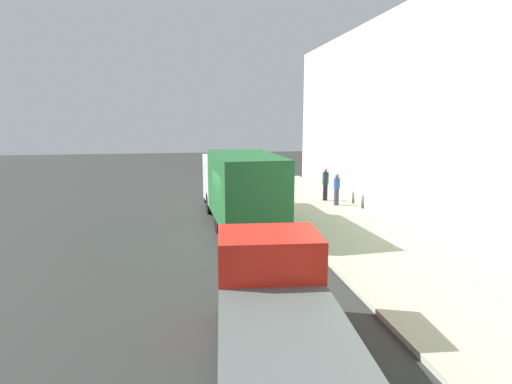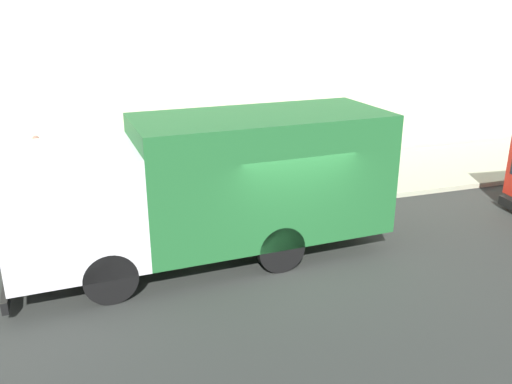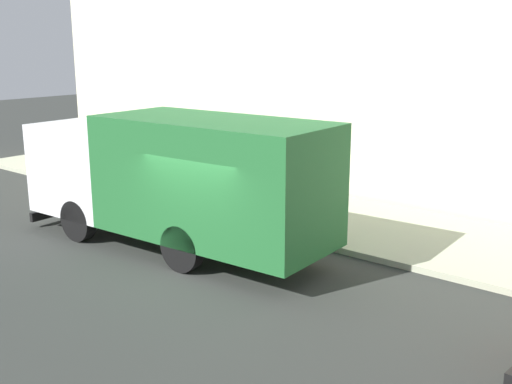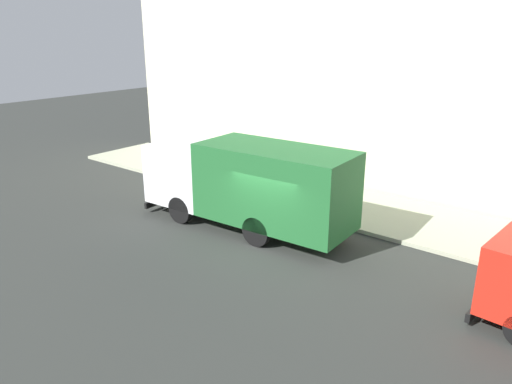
{
  "view_description": "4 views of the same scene",
  "coord_description": "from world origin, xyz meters",
  "px_view_note": "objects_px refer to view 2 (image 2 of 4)",
  "views": [
    {
      "loc": [
        -1.34,
        -15.97,
        4.63
      ],
      "look_at": [
        1.57,
        1.27,
        1.47
      ],
      "focal_mm": 28.95,
      "sensor_mm": 36.0,
      "label": 1
    },
    {
      "loc": [
        -9.62,
        4.04,
        5.42
      ],
      "look_at": [
        0.87,
        0.59,
        1.48
      ],
      "focal_mm": 37.32,
      "sensor_mm": 36.0,
      "label": 2
    },
    {
      "loc": [
        -8.75,
        -8.79,
        4.86
      ],
      "look_at": [
        1.18,
        -0.62,
        1.67
      ],
      "focal_mm": 43.22,
      "sensor_mm": 36.0,
      "label": 3
    },
    {
      "loc": [
        -11.88,
        -8.96,
        7.0
      ],
      "look_at": [
        1.27,
        1.49,
        1.31
      ],
      "focal_mm": 34.07,
      "sensor_mm": 36.0,
      "label": 4
    }
  ],
  "objects_px": {
    "pedestrian_walking": "(40,164)",
    "pedestrian_standing": "(87,160)",
    "large_utility_truck": "(210,184)",
    "traffic_cone_orange": "(56,216)"
  },
  "relations": [
    {
      "from": "large_utility_truck",
      "to": "pedestrian_walking",
      "type": "distance_m",
      "value": 6.46
    },
    {
      "from": "large_utility_truck",
      "to": "traffic_cone_orange",
      "type": "xyz_separation_m",
      "value": [
        2.55,
        3.33,
        -1.32
      ]
    },
    {
      "from": "pedestrian_standing",
      "to": "traffic_cone_orange",
      "type": "height_order",
      "value": "pedestrian_standing"
    },
    {
      "from": "pedestrian_standing",
      "to": "traffic_cone_orange",
      "type": "relative_size",
      "value": 2.81
    },
    {
      "from": "pedestrian_walking",
      "to": "pedestrian_standing",
      "type": "xyz_separation_m",
      "value": [
        0.16,
        -1.3,
        -0.06
      ]
    },
    {
      "from": "traffic_cone_orange",
      "to": "pedestrian_walking",
      "type": "bearing_deg",
      "value": 9.24
    },
    {
      "from": "large_utility_truck",
      "to": "pedestrian_walking",
      "type": "relative_size",
      "value": 4.71
    },
    {
      "from": "pedestrian_walking",
      "to": "traffic_cone_orange",
      "type": "bearing_deg",
      "value": 87.6
    },
    {
      "from": "pedestrian_walking",
      "to": "pedestrian_standing",
      "type": "bearing_deg",
      "value": 175.48
    },
    {
      "from": "large_utility_truck",
      "to": "traffic_cone_orange",
      "type": "relative_size",
      "value": 14.13
    }
  ]
}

